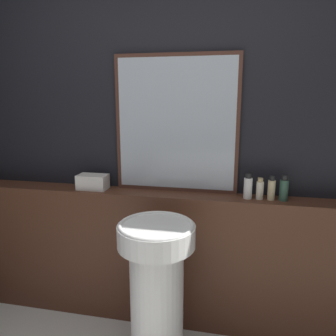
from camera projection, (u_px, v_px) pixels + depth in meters
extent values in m
cube|color=black|center=(170.00, 147.00, 2.28)|extent=(8.00, 0.06, 2.50)
cube|color=#512D1E|center=(167.00, 258.00, 2.32)|extent=(2.73, 0.20, 0.95)
cylinder|color=white|center=(157.00, 306.00, 1.93)|extent=(0.31, 0.31, 0.77)
cylinder|color=white|center=(156.00, 236.00, 1.83)|extent=(0.44, 0.44, 0.12)
torus|color=white|center=(156.00, 225.00, 1.82)|extent=(0.43, 0.43, 0.02)
cube|color=#47281E|center=(176.00, 125.00, 2.19)|extent=(0.84, 0.03, 0.92)
cube|color=#B2BCC6|center=(176.00, 125.00, 2.18)|extent=(0.79, 0.02, 0.87)
cube|color=silver|center=(93.00, 182.00, 2.31)|extent=(0.21, 0.12, 0.10)
cylinder|color=white|center=(248.00, 188.00, 2.09)|extent=(0.05, 0.05, 0.13)
cylinder|color=black|center=(249.00, 176.00, 2.08)|extent=(0.04, 0.04, 0.03)
cylinder|color=beige|center=(260.00, 190.00, 2.08)|extent=(0.05, 0.05, 0.11)
cylinder|color=tan|center=(260.00, 180.00, 2.07)|extent=(0.03, 0.03, 0.02)
cylinder|color=#C6B284|center=(271.00, 190.00, 2.07)|extent=(0.05, 0.05, 0.13)
cylinder|color=black|center=(272.00, 178.00, 2.05)|extent=(0.03, 0.03, 0.03)
cylinder|color=#2D4C3D|center=(284.00, 190.00, 2.05)|extent=(0.05, 0.05, 0.13)
cylinder|color=black|center=(285.00, 178.00, 2.03)|extent=(0.04, 0.04, 0.03)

